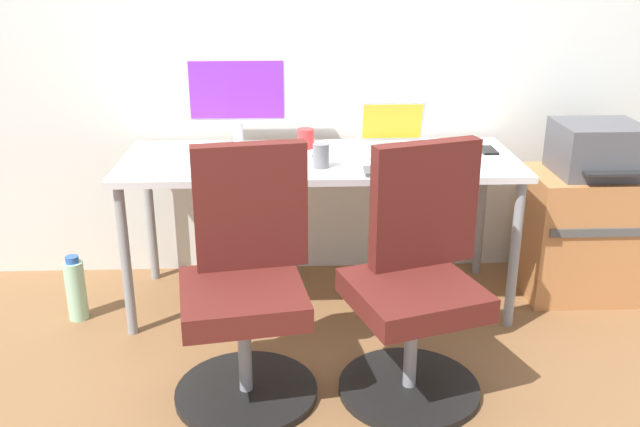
{
  "coord_description": "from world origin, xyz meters",
  "views": [
    {
      "loc": [
        -0.13,
        -3.04,
        1.57
      ],
      "look_at": [
        0.0,
        -0.05,
        0.47
      ],
      "focal_mm": 39.17,
      "sensor_mm": 36.0,
      "label": 1
    }
  ],
  "objects_px": {
    "office_chair_left": "(246,288)",
    "water_bottle_on_floor": "(76,289)",
    "side_cabinet": "(585,234)",
    "coffee_mug": "(306,138)",
    "printer": "(597,149)",
    "office_chair_right": "(416,285)",
    "open_laptop": "(394,139)",
    "desktop_monitor": "(237,95)"
  },
  "relations": [
    {
      "from": "office_chair_right",
      "to": "office_chair_left",
      "type": "bearing_deg",
      "value": 179.79
    },
    {
      "from": "printer",
      "to": "side_cabinet",
      "type": "bearing_deg",
      "value": 90.0
    },
    {
      "from": "printer",
      "to": "office_chair_right",
      "type": "bearing_deg",
      "value": -141.69
    },
    {
      "from": "office_chair_left",
      "to": "open_laptop",
      "type": "bearing_deg",
      "value": 51.6
    },
    {
      "from": "coffee_mug",
      "to": "office_chair_right",
      "type": "bearing_deg",
      "value": -66.36
    },
    {
      "from": "office_chair_left",
      "to": "printer",
      "type": "distance_m",
      "value": 1.79
    },
    {
      "from": "side_cabinet",
      "to": "open_laptop",
      "type": "height_order",
      "value": "open_laptop"
    },
    {
      "from": "desktop_monitor",
      "to": "coffee_mug",
      "type": "bearing_deg",
      "value": -3.29
    },
    {
      "from": "office_chair_left",
      "to": "side_cabinet",
      "type": "relative_size",
      "value": 1.54
    },
    {
      "from": "office_chair_left",
      "to": "office_chair_right",
      "type": "xyz_separation_m",
      "value": [
        0.63,
        -0.0,
        0.0
      ]
    },
    {
      "from": "office_chair_left",
      "to": "office_chair_right",
      "type": "height_order",
      "value": "same"
    },
    {
      "from": "printer",
      "to": "coffee_mug",
      "type": "distance_m",
      "value": 1.36
    },
    {
      "from": "office_chair_left",
      "to": "open_laptop",
      "type": "distance_m",
      "value": 1.11
    },
    {
      "from": "office_chair_left",
      "to": "water_bottle_on_floor",
      "type": "height_order",
      "value": "office_chair_left"
    },
    {
      "from": "water_bottle_on_floor",
      "to": "coffee_mug",
      "type": "bearing_deg",
      "value": 16.26
    },
    {
      "from": "office_chair_right",
      "to": "desktop_monitor",
      "type": "xyz_separation_m",
      "value": [
        -0.71,
        0.91,
        0.54
      ]
    },
    {
      "from": "water_bottle_on_floor",
      "to": "printer",
      "type": "bearing_deg",
      "value": 4.31
    },
    {
      "from": "office_chair_right",
      "to": "open_laptop",
      "type": "bearing_deg",
      "value": 88.48
    },
    {
      "from": "water_bottle_on_floor",
      "to": "desktop_monitor",
      "type": "bearing_deg",
      "value": 23.76
    },
    {
      "from": "printer",
      "to": "water_bottle_on_floor",
      "type": "bearing_deg",
      "value": -175.69
    },
    {
      "from": "office_chair_right",
      "to": "desktop_monitor",
      "type": "bearing_deg",
      "value": 127.85
    },
    {
      "from": "water_bottle_on_floor",
      "to": "open_laptop",
      "type": "relative_size",
      "value": 1.0
    },
    {
      "from": "coffee_mug",
      "to": "printer",
      "type": "bearing_deg",
      "value": -5.36
    },
    {
      "from": "water_bottle_on_floor",
      "to": "office_chair_right",
      "type": "bearing_deg",
      "value": -21.84
    },
    {
      "from": "office_chair_left",
      "to": "desktop_monitor",
      "type": "height_order",
      "value": "desktop_monitor"
    },
    {
      "from": "water_bottle_on_floor",
      "to": "coffee_mug",
      "type": "xyz_separation_m",
      "value": [
        1.06,
        0.31,
        0.62
      ]
    },
    {
      "from": "office_chair_right",
      "to": "side_cabinet",
      "type": "distance_m",
      "value": 1.24
    },
    {
      "from": "water_bottle_on_floor",
      "to": "open_laptop",
      "type": "xyz_separation_m",
      "value": [
        1.47,
        0.25,
        0.62
      ]
    },
    {
      "from": "office_chair_left",
      "to": "desktop_monitor",
      "type": "bearing_deg",
      "value": 94.69
    },
    {
      "from": "office_chair_left",
      "to": "open_laptop",
      "type": "height_order",
      "value": "office_chair_left"
    },
    {
      "from": "printer",
      "to": "desktop_monitor",
      "type": "bearing_deg",
      "value": 175.03
    },
    {
      "from": "water_bottle_on_floor",
      "to": "coffee_mug",
      "type": "distance_m",
      "value": 1.26
    },
    {
      "from": "office_chair_right",
      "to": "water_bottle_on_floor",
      "type": "distance_m",
      "value": 1.58
    },
    {
      "from": "office_chair_left",
      "to": "side_cabinet",
      "type": "bearing_deg",
      "value": 25.49
    },
    {
      "from": "office_chair_left",
      "to": "coffee_mug",
      "type": "xyz_separation_m",
      "value": [
        0.24,
        0.89,
        0.34
      ]
    },
    {
      "from": "side_cabinet",
      "to": "desktop_monitor",
      "type": "xyz_separation_m",
      "value": [
        -1.67,
        0.14,
        0.66
      ]
    },
    {
      "from": "printer",
      "to": "water_bottle_on_floor",
      "type": "xyz_separation_m",
      "value": [
        -2.41,
        -0.18,
        -0.58
      ]
    },
    {
      "from": "coffee_mug",
      "to": "open_laptop",
      "type": "bearing_deg",
      "value": -8.76
    },
    {
      "from": "office_chair_left",
      "to": "water_bottle_on_floor",
      "type": "distance_m",
      "value": 1.04
    },
    {
      "from": "office_chair_left",
      "to": "side_cabinet",
      "type": "distance_m",
      "value": 1.77
    },
    {
      "from": "side_cabinet",
      "to": "coffee_mug",
      "type": "xyz_separation_m",
      "value": [
        -1.35,
        0.13,
        0.46
      ]
    },
    {
      "from": "printer",
      "to": "desktop_monitor",
      "type": "height_order",
      "value": "desktop_monitor"
    }
  ]
}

